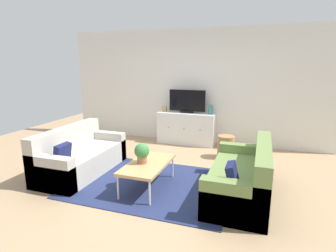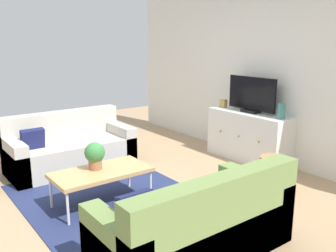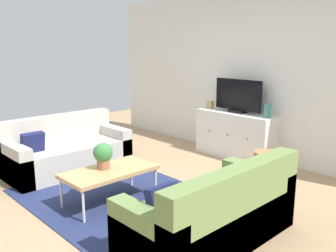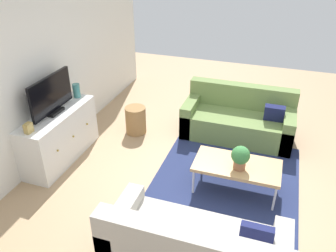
% 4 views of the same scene
% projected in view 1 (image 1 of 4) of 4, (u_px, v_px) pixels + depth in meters
% --- Properties ---
extents(ground_plane, '(10.00, 10.00, 0.00)m').
position_uv_depth(ground_plane, '(155.00, 180.00, 4.55)').
color(ground_plane, tan).
extents(wall_back, '(6.40, 0.12, 2.70)m').
position_uv_depth(wall_back, '(194.00, 87.00, 6.60)').
color(wall_back, silver).
rests_on(wall_back, ground_plane).
extents(area_rug, '(2.50, 1.90, 0.01)m').
position_uv_depth(area_rug, '(152.00, 184.00, 4.42)').
color(area_rug, navy).
rests_on(area_rug, ground_plane).
extents(couch_left_side, '(0.81, 1.74, 0.81)m').
position_uv_depth(couch_left_side, '(78.00, 157.00, 4.85)').
color(couch_left_side, '#B2ADA3').
rests_on(couch_left_side, ground_plane).
extents(couch_right_side, '(0.81, 1.74, 0.81)m').
position_uv_depth(couch_right_side, '(245.00, 179.00, 3.94)').
color(couch_right_side, olive).
rests_on(couch_right_side, ground_plane).
extents(coffee_table, '(0.57, 1.08, 0.41)m').
position_uv_depth(coffee_table, '(148.00, 165.00, 4.20)').
color(coffee_table, tan).
rests_on(coffee_table, ground_plane).
extents(potted_plant, '(0.23, 0.23, 0.31)m').
position_uv_depth(potted_plant, '(142.00, 152.00, 4.15)').
color(potted_plant, '#936042').
rests_on(potted_plant, coffee_table).
extents(tv_console, '(1.37, 0.47, 0.75)m').
position_uv_depth(tv_console, '(186.00, 128.00, 6.59)').
color(tv_console, white).
rests_on(tv_console, ground_plane).
extents(flat_screen_tv, '(0.86, 0.16, 0.54)m').
position_uv_depth(flat_screen_tv, '(187.00, 101.00, 6.46)').
color(flat_screen_tv, black).
rests_on(flat_screen_tv, tv_console).
extents(glass_vase, '(0.11, 0.11, 0.21)m').
position_uv_depth(glass_vase, '(210.00, 110.00, 6.30)').
color(glass_vase, teal).
rests_on(glass_vase, tv_console).
extents(mantel_clock, '(0.11, 0.07, 0.13)m').
position_uv_depth(mantel_clock, '(164.00, 109.00, 6.67)').
color(mantel_clock, tan).
rests_on(mantel_clock, tv_console).
extents(wicker_basket, '(0.34, 0.34, 0.46)m').
position_uv_depth(wicker_basket, '(226.00, 147.00, 5.61)').
color(wicker_basket, '#9E7547').
rests_on(wicker_basket, ground_plane).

